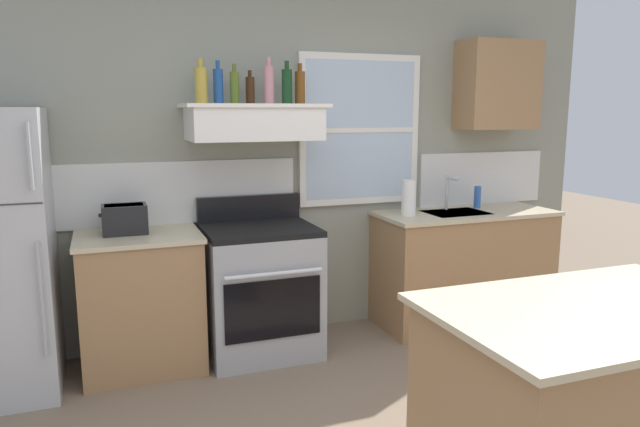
{
  "coord_description": "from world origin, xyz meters",
  "views": [
    {
      "loc": [
        -1.25,
        -1.98,
        1.7
      ],
      "look_at": [
        -0.05,
        1.2,
        1.1
      ],
      "focal_mm": 32.83,
      "sensor_mm": 36.0,
      "label": 1
    }
  ],
  "objects_px": {
    "stove_range": "(260,289)",
    "bottle_champagne_gold_foil": "(201,85)",
    "bottle_rose_pink": "(269,84)",
    "bottle_amber_wine": "(300,87)",
    "bottle_blue_liqueur": "(218,86)",
    "dish_soap_bottle": "(477,197)",
    "kitchen_island": "(592,408)",
    "bottle_brown_stout": "(250,90)",
    "bottle_dark_green_wine": "(287,86)",
    "paper_towel_roll": "(409,198)",
    "bottle_olive_oil_square": "(235,87)",
    "toaster": "(125,219)"
  },
  "relations": [
    {
      "from": "stove_range",
      "to": "bottle_champagne_gold_foil",
      "type": "height_order",
      "value": "bottle_champagne_gold_foil"
    },
    {
      "from": "bottle_rose_pink",
      "to": "bottle_amber_wine",
      "type": "distance_m",
      "value": 0.23
    },
    {
      "from": "stove_range",
      "to": "bottle_blue_liqueur",
      "type": "distance_m",
      "value": 1.42
    },
    {
      "from": "dish_soap_bottle",
      "to": "kitchen_island",
      "type": "distance_m",
      "value": 2.51
    },
    {
      "from": "bottle_blue_liqueur",
      "to": "bottle_brown_stout",
      "type": "relative_size",
      "value": 1.26
    },
    {
      "from": "stove_range",
      "to": "bottle_amber_wine",
      "type": "xyz_separation_m",
      "value": [
        0.35,
        0.13,
        1.4
      ]
    },
    {
      "from": "bottle_dark_green_wine",
      "to": "paper_towel_roll",
      "type": "distance_m",
      "value": 1.25
    },
    {
      "from": "paper_towel_roll",
      "to": "bottle_rose_pink",
      "type": "bearing_deg",
      "value": 176.06
    },
    {
      "from": "bottle_champagne_gold_foil",
      "to": "bottle_olive_oil_square",
      "type": "height_order",
      "value": "bottle_champagne_gold_foil"
    },
    {
      "from": "stove_range",
      "to": "bottle_amber_wine",
      "type": "height_order",
      "value": "bottle_amber_wine"
    },
    {
      "from": "bottle_champagne_gold_foil",
      "to": "bottle_amber_wine",
      "type": "distance_m",
      "value": 0.7
    },
    {
      "from": "bottle_olive_oil_square",
      "to": "bottle_amber_wine",
      "type": "bearing_deg",
      "value": 2.37
    },
    {
      "from": "toaster",
      "to": "bottle_blue_liqueur",
      "type": "distance_m",
      "value": 1.07
    },
    {
      "from": "toaster",
      "to": "stove_range",
      "type": "bearing_deg",
      "value": -5.6
    },
    {
      "from": "bottle_dark_green_wine",
      "to": "kitchen_island",
      "type": "height_order",
      "value": "bottle_dark_green_wine"
    },
    {
      "from": "stove_range",
      "to": "dish_soap_bottle",
      "type": "bearing_deg",
      "value": 4.18
    },
    {
      "from": "bottle_brown_stout",
      "to": "bottle_champagne_gold_foil",
      "type": "bearing_deg",
      "value": -171.7
    },
    {
      "from": "bottle_brown_stout",
      "to": "bottle_rose_pink",
      "type": "distance_m",
      "value": 0.13
    },
    {
      "from": "bottle_blue_liqueur",
      "to": "dish_soap_bottle",
      "type": "bearing_deg",
      "value": -0.04
    },
    {
      "from": "bottle_olive_oil_square",
      "to": "paper_towel_roll",
      "type": "height_order",
      "value": "bottle_olive_oil_square"
    },
    {
      "from": "dish_soap_bottle",
      "to": "bottle_dark_green_wine",
      "type": "bearing_deg",
      "value": -178.47
    },
    {
      "from": "toaster",
      "to": "bottle_amber_wine",
      "type": "height_order",
      "value": "bottle_amber_wine"
    },
    {
      "from": "toaster",
      "to": "bottle_blue_liqueur",
      "type": "xyz_separation_m",
      "value": [
        0.65,
        0.05,
        0.86
      ]
    },
    {
      "from": "stove_range",
      "to": "bottle_rose_pink",
      "type": "relative_size",
      "value": 3.49
    },
    {
      "from": "paper_towel_roll",
      "to": "bottle_olive_oil_square",
      "type": "bearing_deg",
      "value": 176.93
    },
    {
      "from": "bottle_olive_oil_square",
      "to": "paper_towel_roll",
      "type": "xyz_separation_m",
      "value": [
        1.31,
        -0.07,
        -0.81
      ]
    },
    {
      "from": "bottle_brown_stout",
      "to": "bottle_amber_wine",
      "type": "height_order",
      "value": "bottle_amber_wine"
    },
    {
      "from": "bottle_brown_stout",
      "to": "bottle_rose_pink",
      "type": "relative_size",
      "value": 0.72
    },
    {
      "from": "bottle_champagne_gold_foil",
      "to": "bottle_rose_pink",
      "type": "bearing_deg",
      "value": 1.28
    },
    {
      "from": "paper_towel_roll",
      "to": "bottle_amber_wine",
      "type": "bearing_deg",
      "value": 173.9
    },
    {
      "from": "toaster",
      "to": "bottle_champagne_gold_foil",
      "type": "relative_size",
      "value": 1.03
    },
    {
      "from": "bottle_champagne_gold_foil",
      "to": "bottle_brown_stout",
      "type": "xyz_separation_m",
      "value": [
        0.34,
        0.05,
        -0.03
      ]
    },
    {
      "from": "bottle_dark_green_wine",
      "to": "stove_range",
      "type": "bearing_deg",
      "value": -158.72
    },
    {
      "from": "dish_soap_bottle",
      "to": "paper_towel_roll",
      "type": "bearing_deg",
      "value": -171.8
    },
    {
      "from": "bottle_dark_green_wine",
      "to": "bottle_rose_pink",
      "type": "bearing_deg",
      "value": 171.94
    },
    {
      "from": "toaster",
      "to": "paper_towel_roll",
      "type": "relative_size",
      "value": 1.1
    },
    {
      "from": "bottle_dark_green_wine",
      "to": "bottle_champagne_gold_foil",
      "type": "bearing_deg",
      "value": 179.31
    },
    {
      "from": "bottle_amber_wine",
      "to": "kitchen_island",
      "type": "distance_m",
      "value": 2.69
    },
    {
      "from": "toaster",
      "to": "bottle_brown_stout",
      "type": "xyz_separation_m",
      "value": [
        0.87,
        0.06,
        0.83
      ]
    },
    {
      "from": "stove_range",
      "to": "dish_soap_bottle",
      "type": "relative_size",
      "value": 6.06
    },
    {
      "from": "bottle_brown_stout",
      "to": "bottle_rose_pink",
      "type": "xyz_separation_m",
      "value": [
        0.12,
        -0.04,
        0.04
      ]
    },
    {
      "from": "bottle_rose_pink",
      "to": "bottle_dark_green_wine",
      "type": "height_order",
      "value": "bottle_rose_pink"
    },
    {
      "from": "bottle_rose_pink",
      "to": "bottle_amber_wine",
      "type": "bearing_deg",
      "value": 4.02
    },
    {
      "from": "bottle_blue_liqueur",
      "to": "bottle_amber_wine",
      "type": "distance_m",
      "value": 0.57
    },
    {
      "from": "paper_towel_roll",
      "to": "kitchen_island",
      "type": "height_order",
      "value": "paper_towel_roll"
    },
    {
      "from": "bottle_rose_pink",
      "to": "bottle_dark_green_wine",
      "type": "relative_size",
      "value": 1.07
    },
    {
      "from": "bottle_rose_pink",
      "to": "kitchen_island",
      "type": "xyz_separation_m",
      "value": [
        0.78,
        -2.21,
        -1.42
      ]
    },
    {
      "from": "bottle_dark_green_wine",
      "to": "bottle_amber_wine",
      "type": "xyz_separation_m",
      "value": [
        0.11,
        0.03,
        -0.0
      ]
    },
    {
      "from": "stove_range",
      "to": "bottle_olive_oil_square",
      "type": "distance_m",
      "value": 1.4
    },
    {
      "from": "toaster",
      "to": "bottle_dark_green_wine",
      "type": "relative_size",
      "value": 1.02
    }
  ]
}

